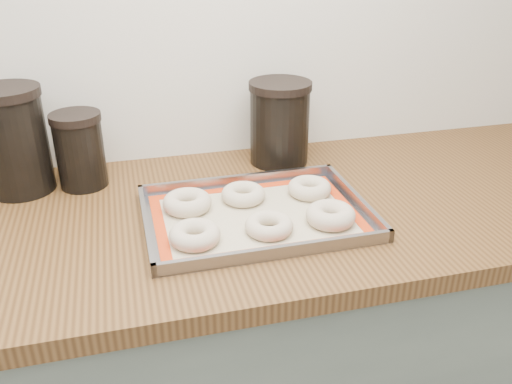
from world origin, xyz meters
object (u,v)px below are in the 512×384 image
object	(u,v)px
bagel_front_mid	(269,226)
bagel_front_left	(195,235)
bagel_front_right	(331,215)
bagel_back_left	(187,202)
canister_right	(280,122)
baking_tray	(256,215)
bagel_back_mid	(243,194)
canister_left	(14,140)
canister_mid	(80,150)
bagel_back_right	(309,188)

from	to	relation	value
bagel_front_mid	bagel_front_left	bearing A→B (deg)	-179.53
bagel_front_right	bagel_back_left	distance (m)	0.30
canister_right	baking_tray	bearing A→B (deg)	-115.67
baking_tray	bagel_front_mid	bearing A→B (deg)	-83.78
bagel_back_mid	canister_left	world-z (taller)	canister_left
bagel_front_mid	canister_mid	xyz separation A→B (m)	(-0.36, 0.33, 0.07)
bagel_back_right	canister_right	xyz separation A→B (m)	(-0.01, 0.21, 0.08)
bagel_back_right	canister_mid	bearing A→B (deg)	158.80
bagel_front_left	bagel_front_right	xyz separation A→B (m)	(0.28, 0.00, 0.00)
bagel_front_mid	bagel_back_left	world-z (taller)	bagel_back_left
canister_mid	baking_tray	bearing A→B (deg)	-36.13
bagel_front_right	canister_right	world-z (taller)	canister_right
bagel_back_right	canister_left	xyz separation A→B (m)	(-0.63, 0.20, 0.10)
bagel_front_mid	canister_right	world-z (taller)	canister_right
bagel_front_left	canister_left	size ratio (longest dim) A/B	0.41
bagel_front_left	canister_left	world-z (taller)	canister_left
bagel_front_left	bagel_front_mid	world-z (taller)	bagel_front_left
canister_mid	bagel_back_right	bearing A→B (deg)	-21.20
bagel_back_left	canister_left	bearing A→B (deg)	150.08
bagel_front_mid	baking_tray	bearing A→B (deg)	96.22
bagel_back_mid	bagel_back_left	bearing A→B (deg)	-174.82
bagel_front_right	bagel_back_right	size ratio (longest dim) A/B	1.05
bagel_front_right	canister_mid	bearing A→B (deg)	146.48
baking_tray	canister_right	xyz separation A→B (m)	(0.13, 0.28, 0.10)
bagel_front_right	bagel_back_mid	world-z (taller)	bagel_front_right
bagel_front_right	bagel_back_mid	bearing A→B (deg)	136.12
bagel_front_left	bagel_front_mid	bearing A→B (deg)	0.47
bagel_back_left	canister_left	world-z (taller)	canister_left
bagel_front_left	bagel_back_left	size ratio (longest dim) A/B	0.96
bagel_back_left	canister_mid	distance (m)	0.30
bagel_back_left	bagel_front_right	bearing A→B (deg)	-25.64
baking_tray	bagel_back_right	size ratio (longest dim) A/B	4.79
bagel_front_mid	canister_left	world-z (taller)	canister_left
bagel_front_right	bagel_front_left	bearing A→B (deg)	-178.98
bagel_back_right	canister_left	distance (m)	0.66
baking_tray	canister_left	xyz separation A→B (m)	(-0.49, 0.26, 0.11)
bagel_front_left	bagel_front_mid	size ratio (longest dim) A/B	1.03
baking_tray	canister_left	bearing A→B (deg)	151.38
bagel_back_mid	canister_right	world-z (taller)	canister_right
bagel_back_mid	canister_right	distance (m)	0.26
bagel_front_right	bagel_back_left	world-z (taller)	bagel_front_right
canister_mid	bagel_front_left	bearing A→B (deg)	-57.32
bagel_back_right	bagel_back_left	bearing A→B (deg)	-179.54
bagel_front_right	bagel_front_mid	bearing A→B (deg)	-178.37
bagel_front_right	bagel_back_right	distance (m)	0.13
bagel_back_left	canister_right	distance (m)	0.35
bagel_back_left	baking_tray	bearing A→B (deg)	-25.07
baking_tray	bagel_back_right	xyz separation A→B (m)	(0.14, 0.06, 0.01)
bagel_back_right	bagel_front_right	bearing A→B (deg)	-91.09
baking_tray	bagel_back_left	xyz separation A→B (m)	(-0.13, 0.06, 0.02)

